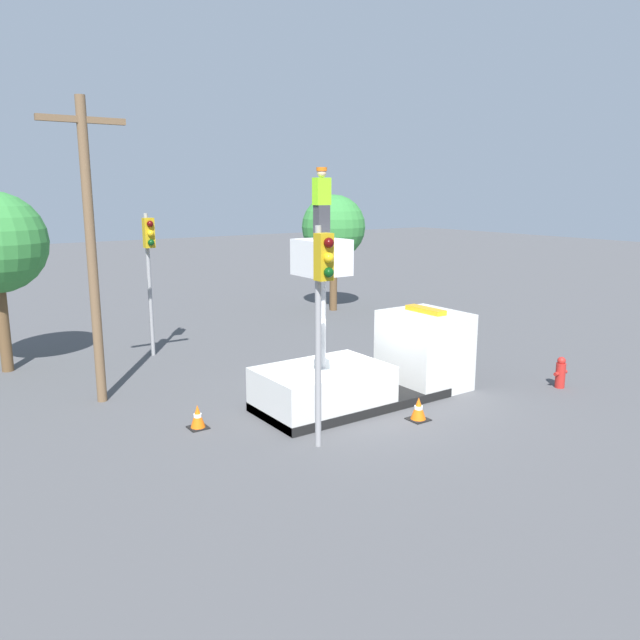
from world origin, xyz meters
name	(u,v)px	position (x,y,z in m)	size (l,w,h in m)	color
ground_plane	(352,403)	(0.00, 0.00, 0.00)	(120.00, 120.00, 0.00)	#4C4C4F
bucket_truck	(373,366)	(0.72, 0.00, 0.96)	(6.31, 2.29, 4.51)	black
worker	(322,203)	(-1.02, 0.00, 5.39)	(0.40, 0.26, 1.75)	#38383D
traffic_light_pole	(322,294)	(-2.39, -1.99, 3.53)	(0.34, 0.57, 4.98)	gray
traffic_light_across	(149,256)	(-2.66, 7.92, 3.51)	(0.34, 0.57, 4.95)	gray
fire_hydrant	(561,373)	(5.91, -2.36, 0.46)	(0.52, 0.28, 0.94)	#B2231E
traffic_cone_rear	(198,417)	(-4.20, 0.72, 0.28)	(0.45, 0.45, 0.60)	black
traffic_cone_curbside	(418,409)	(0.62, -1.93, 0.28)	(0.49, 0.49, 0.60)	black
tree_left_bg	(334,228)	(7.54, 11.31, 3.98)	(3.02, 3.02, 5.52)	brown
utility_pole	(91,243)	(-5.55, 4.11, 4.35)	(2.20, 0.26, 8.06)	brown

